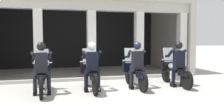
{
  "coord_description": "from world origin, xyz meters",
  "views": [
    {
      "loc": [
        -2.0,
        -7.52,
        1.68
      ],
      "look_at": [
        0.0,
        0.13,
        1.13
      ],
      "focal_mm": 37.17,
      "sensor_mm": 36.0,
      "label": 1
    }
  ],
  "objects": [
    {
      "name": "ground_plane",
      "position": [
        0.0,
        3.0,
        0.0
      ],
      "size": [
        80.0,
        80.0,
        0.0
      ],
      "primitive_type": "plane",
      "color": "#A8A59E"
    },
    {
      "name": "station_building",
      "position": [
        -0.36,
        4.59,
        2.17
      ],
      "size": [
        9.7,
        4.71,
        3.47
      ],
      "color": "black",
      "rests_on": "ground"
    },
    {
      "name": "kerb_strip",
      "position": [
        -0.36,
        1.73,
        0.06
      ],
      "size": [
        9.2,
        0.24,
        0.12
      ],
      "primitive_type": "cube",
      "color": "#B7B5AD",
      "rests_on": "ground"
    },
    {
      "name": "motorcycle_far_left",
      "position": [
        -2.29,
        -0.06,
        0.5
      ],
      "size": [
        0.62,
        2.04,
        1.35
      ],
      "rotation": [
        0.0,
        0.0,
        0.1
      ],
      "color": "black",
      "rests_on": "ground"
    },
    {
      "name": "police_officer_far_left",
      "position": [
        -2.3,
        -0.35,
        0.94
      ],
      "size": [
        0.63,
        0.61,
        1.58
      ],
      "rotation": [
        0.0,
        0.0,
        0.1
      ],
      "color": "black",
      "rests_on": "ground"
    },
    {
      "name": "motorcycle_center_left",
      "position": [
        -0.76,
        -0.01,
        0.5
      ],
      "size": [
        0.62,
        2.04,
        1.35
      ],
      "rotation": [
        0.0,
        0.0,
        0.07
      ],
      "color": "black",
      "rests_on": "ground"
    },
    {
      "name": "police_officer_center_left",
      "position": [
        -0.77,
        -0.3,
        0.94
      ],
      "size": [
        0.63,
        0.61,
        1.58
      ],
      "rotation": [
        0.0,
        0.0,
        0.07
      ],
      "color": "black",
      "rests_on": "ground"
    },
    {
      "name": "motorcycle_center_right",
      "position": [
        0.77,
        0.01,
        0.5
      ],
      "size": [
        0.62,
        2.04,
        1.35
      ],
      "rotation": [
        0.0,
        0.0,
        0.11
      ],
      "color": "black",
      "rests_on": "ground"
    },
    {
      "name": "police_officer_center_right",
      "position": [
        0.77,
        -0.27,
        0.94
      ],
      "size": [
        0.63,
        0.61,
        1.58
      ],
      "rotation": [
        0.0,
        0.0,
        0.11
      ],
      "color": "black",
      "rests_on": "ground"
    },
    {
      "name": "motorcycle_far_right",
      "position": [
        2.3,
        -0.01,
        0.5
      ],
      "size": [
        0.62,
        2.04,
        1.35
      ],
      "rotation": [
        0.0,
        0.0,
        -0.0
      ],
      "color": "black",
      "rests_on": "ground"
    },
    {
      "name": "police_officer_far_right",
      "position": [
        2.3,
        -0.29,
        0.94
      ],
      "size": [
        0.63,
        0.61,
        1.58
      ],
      "rotation": [
        0.0,
        0.0,
        -0.0
      ],
      "color": "black",
      "rests_on": "ground"
    }
  ]
}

